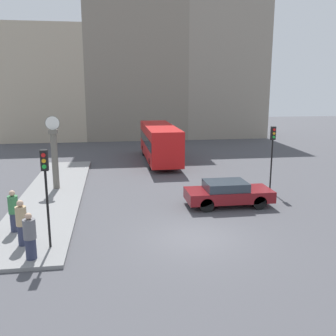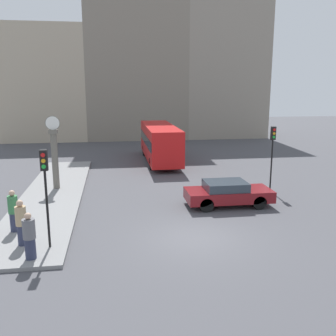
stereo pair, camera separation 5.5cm
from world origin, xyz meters
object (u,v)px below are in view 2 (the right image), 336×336
(traffic_light_near, at_px, (45,178))
(pedestrian_grey_jacket, at_px, (29,236))
(bus_distant, at_px, (160,141))
(traffic_light_far, at_px, (273,146))
(sedan_car, at_px, (228,193))
(pedestrian_tan_coat, at_px, (21,223))
(pedestrian_green_hoodie, at_px, (13,211))
(street_clock, at_px, (55,154))

(traffic_light_near, xyz_separation_m, pedestrian_grey_jacket, (-0.50, -0.92, -1.83))
(bus_distant, distance_m, traffic_light_far, 11.36)
(sedan_car, distance_m, pedestrian_tan_coat, 10.14)
(pedestrian_tan_coat, xyz_separation_m, pedestrian_grey_jacket, (0.55, -1.28, -0.06))
(pedestrian_tan_coat, bearing_deg, bus_distant, 65.55)
(sedan_car, xyz_separation_m, traffic_light_far, (3.30, 2.22, 2.07))
(pedestrian_green_hoodie, xyz_separation_m, pedestrian_grey_jacket, (1.20, -2.78, -0.05))
(bus_distant, height_order, traffic_light_near, traffic_light_near)
(bus_distant, bearing_deg, pedestrian_green_hoodie, -118.61)
(pedestrian_grey_jacket, bearing_deg, pedestrian_green_hoodie, 113.36)
(traffic_light_far, height_order, pedestrian_tan_coat, traffic_light_far)
(bus_distant, height_order, pedestrian_green_hoodie, bus_distant)
(street_clock, bearing_deg, traffic_light_far, -9.56)
(sedan_car, height_order, traffic_light_near, traffic_light_near)
(street_clock, height_order, pedestrian_green_hoodie, street_clock)
(pedestrian_grey_jacket, bearing_deg, traffic_light_far, 31.63)
(traffic_light_far, bearing_deg, sedan_car, -146.03)
(sedan_car, bearing_deg, bus_distant, 99.24)
(pedestrian_grey_jacket, bearing_deg, bus_distant, 68.71)
(sedan_car, relative_size, bus_distant, 0.46)
(street_clock, bearing_deg, sedan_car, -25.17)
(traffic_light_near, distance_m, pedestrian_tan_coat, 2.09)
(pedestrian_tan_coat, bearing_deg, pedestrian_green_hoodie, 113.32)
(traffic_light_near, xyz_separation_m, street_clock, (-0.93, 8.62, -0.62))
(traffic_light_near, relative_size, pedestrian_green_hoodie, 2.10)
(street_clock, relative_size, pedestrian_green_hoodie, 2.43)
(traffic_light_far, bearing_deg, bus_distant, 117.88)
(traffic_light_near, bearing_deg, street_clock, 96.14)
(sedan_car, bearing_deg, traffic_light_near, -152.61)
(bus_distant, xyz_separation_m, traffic_light_far, (5.29, -10.00, 1.05))
(pedestrian_green_hoodie, relative_size, pedestrian_tan_coat, 0.99)
(sedan_car, height_order, bus_distant, bus_distant)
(street_clock, relative_size, pedestrian_tan_coat, 2.41)
(sedan_car, relative_size, street_clock, 1.03)
(traffic_light_near, relative_size, pedestrian_grey_jacket, 2.20)
(street_clock, xyz_separation_m, pedestrian_tan_coat, (-0.12, -8.27, -1.16))
(bus_distant, height_order, pedestrian_tan_coat, bus_distant)
(bus_distant, relative_size, pedestrian_grey_jacket, 5.68)
(traffic_light_far, bearing_deg, pedestrian_grey_jacket, -148.37)
(bus_distant, relative_size, pedestrian_tan_coat, 5.39)
(sedan_car, bearing_deg, street_clock, 154.83)
(bus_distant, distance_m, traffic_light_near, 17.71)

